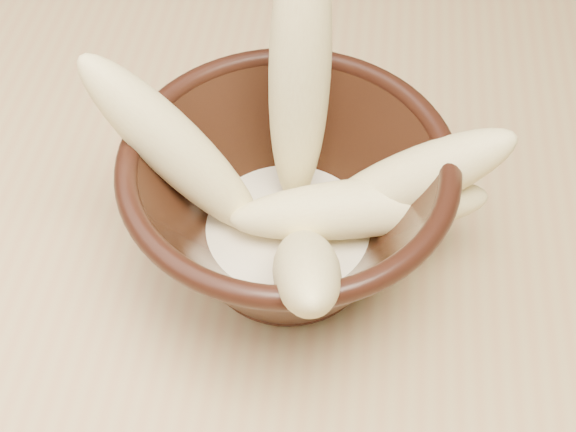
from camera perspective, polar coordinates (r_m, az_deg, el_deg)
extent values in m
cylinder|color=tan|center=(1.04, -17.10, -2.21)|extent=(0.05, 0.05, 0.71)
cylinder|color=black|center=(0.48, 0.00, -3.20)|extent=(0.08, 0.08, 0.01)
cylinder|color=black|center=(0.47, 0.00, -1.87)|extent=(0.08, 0.08, 0.01)
torus|color=black|center=(0.42, 0.00, 3.77)|extent=(0.18, 0.18, 0.01)
cylinder|color=beige|center=(0.46, 0.00, -1.23)|extent=(0.10, 0.10, 0.01)
ellipsoid|color=#E3CB86|center=(0.43, 0.83, 10.12)|extent=(0.03, 0.07, 0.17)
ellipsoid|color=#E3CB86|center=(0.43, -8.08, 4.81)|extent=(0.12, 0.06, 0.12)
ellipsoid|color=#E3CB86|center=(0.44, 8.53, 2.42)|extent=(0.12, 0.05, 0.10)
ellipsoid|color=#E3CB86|center=(0.44, 5.03, 0.54)|extent=(0.15, 0.06, 0.04)
ellipsoid|color=#E3CB86|center=(0.39, 1.31, -3.88)|extent=(0.05, 0.12, 0.11)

